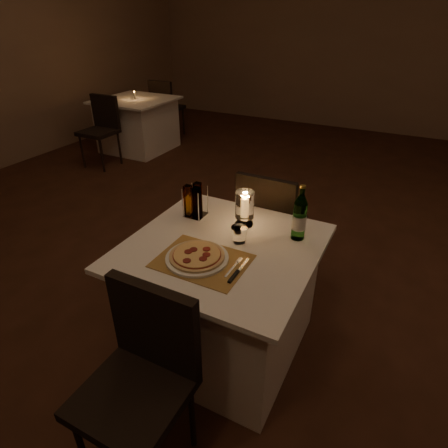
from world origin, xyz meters
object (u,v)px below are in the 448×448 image
at_px(chair_near, 143,367).
at_px(pizza, 197,255).
at_px(main_table, 222,297).
at_px(plate, 197,258).
at_px(tumbler, 239,235).
at_px(hurricane_candle, 245,206).
at_px(water_bottle, 299,218).
at_px(chair_far, 269,219).
at_px(neighbor_table_left, 138,124).

bearing_deg(chair_near, pizza, 95.33).
distance_m(main_table, plate, 0.42).
distance_m(tumbler, hurricane_candle, 0.21).
distance_m(pizza, hurricane_candle, 0.45).
height_order(main_table, chair_near, chair_near).
height_order(pizza, water_bottle, water_bottle).
bearing_deg(pizza, main_table, 74.52).
bearing_deg(main_table, plate, -105.52).
distance_m(chair_far, hurricane_candle, 0.56).
height_order(chair_far, pizza, chair_far).
height_order(pizza, hurricane_candle, hurricane_candle).
height_order(plate, pizza, pizza).
height_order(main_table, chair_far, chair_far).
relative_size(plate, water_bottle, 1.01).
bearing_deg(pizza, hurricane_candle, 81.83).
xyz_separation_m(main_table, pizza, (-0.05, -0.18, 0.39)).
distance_m(main_table, tumbler, 0.42).
height_order(water_bottle, neighbor_table_left, water_bottle).
xyz_separation_m(hurricane_candle, neighbor_table_left, (-2.90, 2.59, -0.49)).
xyz_separation_m(pizza, hurricane_candle, (0.06, 0.44, 0.10)).
height_order(chair_near, chair_far, same).
relative_size(plate, pizza, 1.14).
relative_size(hurricane_candle, neighbor_table_left, 0.21).
bearing_deg(pizza, water_bottle, 48.40).
distance_m(tumbler, water_bottle, 0.34).
height_order(tumbler, neighbor_table_left, tumbler).
bearing_deg(pizza, chair_far, 86.81).
bearing_deg(neighbor_table_left, plate, -46.78).
xyz_separation_m(chair_near, chair_far, (-0.00, 1.43, 0.00)).
bearing_deg(main_table, chair_far, 90.00).
bearing_deg(neighbor_table_left, hurricane_candle, -41.70).
relative_size(water_bottle, hurricane_candle, 1.50).
xyz_separation_m(water_bottle, neighbor_table_left, (-3.23, 2.59, -0.49)).
relative_size(main_table, hurricane_candle, 4.73).
bearing_deg(main_table, neighbor_table_left, 135.48).
bearing_deg(plate, chair_near, -84.65).
distance_m(chair_far, pizza, 0.92).
distance_m(chair_near, tumbler, 0.82).
bearing_deg(chair_far, main_table, -90.00).
bearing_deg(water_bottle, pizza, -131.60).
xyz_separation_m(water_bottle, hurricane_candle, (-0.32, 0.00, -0.00)).
bearing_deg(plate, tumbler, 65.05).
bearing_deg(tumbler, main_table, -133.35).
height_order(plate, hurricane_candle, hurricane_candle).
relative_size(chair_near, chair_far, 1.00).
distance_m(chair_far, tumbler, 0.69).
relative_size(chair_near, water_bottle, 2.85).
height_order(chair_far, tumbler, chair_far).
distance_m(water_bottle, neighbor_table_left, 4.17).
bearing_deg(main_table, chair_near, -90.00).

